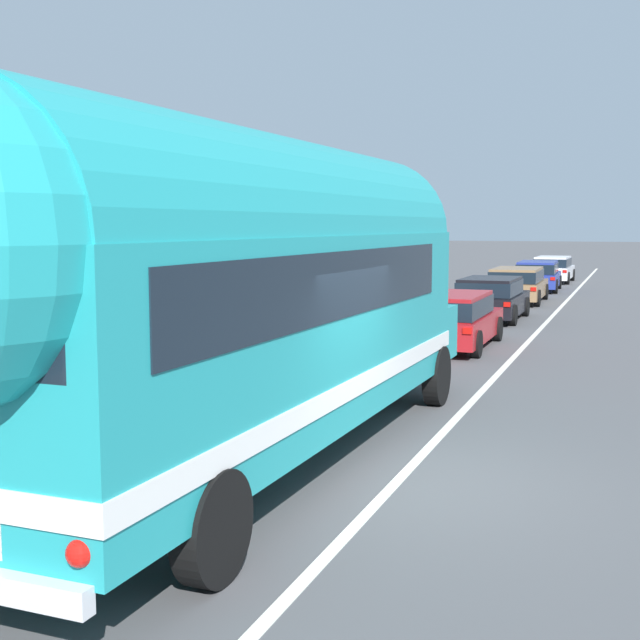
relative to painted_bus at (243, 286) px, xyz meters
name	(u,v)px	position (x,y,z in m)	size (l,w,h in m)	color
ground_plane	(397,481)	(1.79, 0.41, -2.30)	(300.00, 300.00, 0.00)	#4C4C4F
lane_markings	(460,342)	(0.16, 12.41, -2.30)	(3.67, 80.00, 0.01)	silver
painted_bus	(243,286)	(0.00, 0.00, 0.00)	(2.78, 12.24, 4.12)	teal
car_lead	(451,317)	(0.14, 11.32, -1.52)	(1.95, 4.45, 1.37)	#A5191E
car_second	(491,296)	(0.08, 17.79, -1.52)	(1.96, 4.25, 1.37)	black
car_third	(517,283)	(0.04, 24.27, -1.51)	(2.05, 4.65, 1.37)	olive
car_fourth	(538,274)	(0.14, 30.54, -1.51)	(2.03, 4.47, 1.37)	navy
car_fifth	(553,268)	(0.25, 36.77, -1.52)	(1.95, 4.59, 1.37)	white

